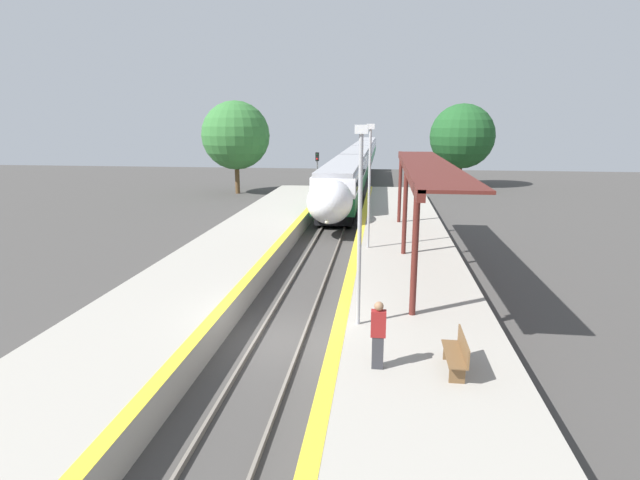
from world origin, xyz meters
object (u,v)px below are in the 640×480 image
platform_bench (458,353)px  railway_signal (317,173)px  lamppost_near (360,215)px  lamppost_mid (369,179)px  train (360,158)px  person_waiting (378,334)px

platform_bench → railway_signal: size_ratio=0.36×
railway_signal → platform_bench: bearing=-76.1°
platform_bench → railway_signal: (-7.23, 29.30, 1.28)m
lamppost_near → lamppost_mid: same height
train → person_waiting: bearing=-86.9°
railway_signal → train: bearing=85.3°
train → lamppost_near: (2.47, -53.79, 2.08)m
train → lamppost_mid: bearing=-86.8°
train → platform_bench: size_ratio=52.22×
lamppost_mid → railway_signal: bearing=105.2°
train → lamppost_near: size_ratio=14.07×
train → railway_signal: (-2.25, -27.09, 0.56)m
train → person_waiting: (3.08, -56.45, -0.31)m
person_waiting → railway_signal: (-5.33, 29.36, 0.87)m
train → lamppost_mid: (2.47, -44.51, 2.08)m
train → platform_bench: 56.61m
platform_bench → person_waiting: (-1.90, -0.07, 0.41)m
train → lamppost_near: lamppost_near is taller
platform_bench → lamppost_mid: (-2.51, 11.88, 2.80)m
platform_bench → railway_signal: bearing=103.9°
lamppost_near → lamppost_mid: (0.00, 9.29, 0.00)m
train → platform_bench: train is taller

